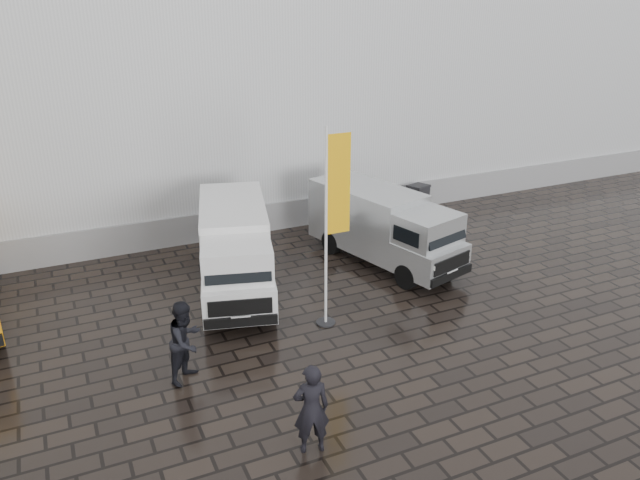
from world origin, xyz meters
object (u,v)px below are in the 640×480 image
object	(u,v)px
person_front	(311,409)
wheelie_bin	(418,199)
van_silver	(384,228)
flagpole	(333,218)
van_white	(235,252)
person_tent	(186,341)

from	to	relation	value
person_front	wheelie_bin	bearing A→B (deg)	-119.10
person_front	van_silver	bearing A→B (deg)	-116.75
van_silver	person_front	xyz separation A→B (m)	(-5.46, -6.88, -0.21)
flagpole	person_front	world-z (taller)	flagpole
van_white	flagpole	world-z (taller)	flagpole
person_front	person_tent	world-z (taller)	person_tent
van_white	wheelie_bin	xyz separation A→B (m)	(8.23, 3.42, -0.64)
person_tent	person_front	bearing A→B (deg)	-105.31
flagpole	person_tent	bearing A→B (deg)	-166.68
van_white	wheelie_bin	bearing A→B (deg)	37.43
van_white	van_silver	bearing A→B (deg)	14.42
wheelie_bin	van_white	bearing A→B (deg)	-173.56
van_silver	wheelie_bin	world-z (taller)	van_silver
person_tent	van_white	bearing A→B (deg)	17.28
van_silver	flagpole	xyz separation A→B (m)	(-3.05, -2.69, 1.75)
van_silver	wheelie_bin	xyz separation A→B (m)	(3.46, 3.46, -0.59)
flagpole	person_front	distance (m)	5.21
van_silver	person_front	bearing A→B (deg)	-144.10
flagpole	person_tent	xyz separation A→B (m)	(-3.97, -0.94, -1.94)
van_silver	person_front	distance (m)	8.78
van_white	person_front	world-z (taller)	van_white
van_white	van_silver	xyz separation A→B (m)	(4.77, -0.03, -0.04)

